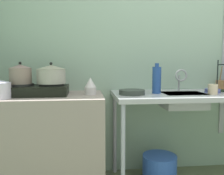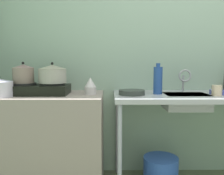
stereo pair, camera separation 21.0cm
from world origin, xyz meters
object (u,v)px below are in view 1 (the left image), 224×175
pot_on_right_burner (51,74)px  bucket_on_floor (159,169)px  frying_pan (132,92)px  faucet (181,77)px  sink_basin (183,100)px  utensil_jar (220,85)px  bottle_by_sink (157,80)px  percolator (90,86)px  stove (37,90)px  small_bowl_on_drainboard (213,91)px  pot_on_left_burner (20,74)px  cup_by_rack (213,89)px

pot_on_right_burner → bucket_on_floor: 1.31m
frying_pan → faucet: bearing=18.2°
frying_pan → bucket_on_floor: size_ratio=0.72×
sink_basin → utensil_jar: 0.56m
frying_pan → bottle_by_sink: (0.23, 0.04, 0.10)m
pot_on_right_burner → percolator: (0.33, -0.01, -0.11)m
stove → pot_on_right_burner: size_ratio=2.14×
frying_pan → small_bowl_on_drainboard: 0.76m
percolator → small_bowl_on_drainboard: size_ratio=1.08×
faucet → stove: bearing=-174.4°
sink_basin → bottle_by_sink: size_ratio=1.39×
pot_on_left_burner → pot_on_right_burner: 0.25m
pot_on_left_burner → small_bowl_on_drainboard: (1.70, -0.00, -0.16)m
faucet → utensil_jar: (0.47, 0.11, -0.09)m
cup_by_rack → stove: bearing=176.3°
frying_pan → bottle_by_sink: size_ratio=0.83×
faucet → sink_basin: bearing=-99.5°
percolator → bucket_on_floor: bearing=0.6°
pot_on_right_burner → utensil_jar: size_ratio=1.02×
sink_basin → small_bowl_on_drainboard: size_ratio=2.73×
percolator → utensil_jar: 1.36m
bucket_on_floor → cup_by_rack: bearing=-12.4°
stove → small_bowl_on_drainboard: size_ratio=3.80×
sink_basin → percolator: bearing=-179.6°
cup_by_rack → small_bowl_on_drainboard: (0.05, 0.10, -0.03)m
cup_by_rack → bucket_on_floor: cup_by_rack is taller
percolator → faucet: bearing=9.1°
pot_on_left_burner → bottle_by_sink: size_ratio=0.68×
bottle_by_sink → bucket_on_floor: bottle_by_sink is taller
stove → sink_basin: stove is taller
pot_on_right_burner → small_bowl_on_drainboard: pot_on_right_burner is taller
faucet → bucket_on_floor: faucet is taller
cup_by_rack → utensil_jar: bearing=51.9°
cup_by_rack → faucet: bearing=131.9°
bucket_on_floor → bottle_by_sink: bearing=166.1°
pot_on_right_burner → bucket_on_floor: bearing=-0.2°
stove → cup_by_rack: 1.53m
bottle_by_sink → utensil_jar: bottle_by_sink is taller
cup_by_rack → bucket_on_floor: (-0.44, 0.10, -0.76)m
pot_on_left_burner → small_bowl_on_drainboard: bearing=-0.1°
pot_on_left_burner → bottle_by_sink: (1.17, 0.01, -0.06)m
sink_basin → cup_by_rack: cup_by_rack is taller
percolator → cup_by_rack: (1.07, -0.09, -0.03)m
percolator → stove: bearing=178.8°
stove → utensil_jar: (1.79, 0.24, 0.00)m
pot_on_left_burner → sink_basin: bearing=-0.2°
sink_basin → faucet: size_ratio=1.76×
pot_on_left_burner → bottle_by_sink: 1.18m
stove → pot_on_left_burner: size_ratio=2.83×
pot_on_left_burner → faucet: 1.45m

